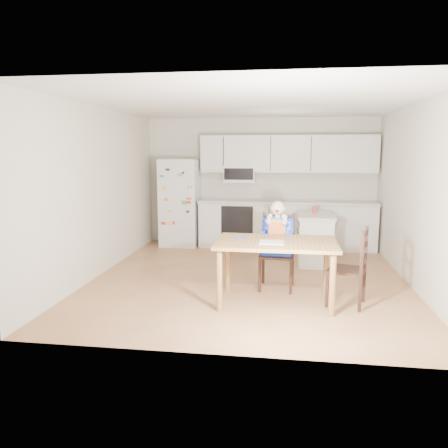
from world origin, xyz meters
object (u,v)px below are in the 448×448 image
Objects in this scene: refrigerator at (180,203)px; dining_table at (276,249)px; red_cup at (315,210)px; chair_side at (355,263)px; chair_booster at (277,236)px; kitchen_island at (314,238)px.

refrigerator reaches higher than dining_table.
chair_side is at bearing -80.75° from red_cup.
chair_booster is at bearing -106.32° from chair_side.
chair_booster reaches higher than chair_side.
dining_table is 0.62m from chair_booster.
chair_booster is (1.96, -2.54, -0.13)m from refrigerator.
red_cup is 0.09× the size of chair_booster.
dining_table is at bearing -86.61° from chair_booster.
kitchen_island is at bearing 72.24° from chair_booster.
chair_booster is at bearing -111.45° from kitchen_island.
chair_booster reaches higher than dining_table.
kitchen_island is at bearing -154.50° from chair_side.
refrigerator is 1.52× the size of kitchen_island.
chair_side is at bearing -28.76° from chair_booster.
red_cup is at bearing 94.67° from kitchen_island.
kitchen_island is 0.77× the size of dining_table.
refrigerator is at bearing 159.02° from red_cup.
dining_table is (1.96, -3.16, -0.18)m from refrigerator.
chair_side is (0.35, -2.10, 0.12)m from kitchen_island.
dining_table is 1.52× the size of chair_side.
chair_booster reaches higher than kitchen_island.
chair_side reaches higher than red_cup.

